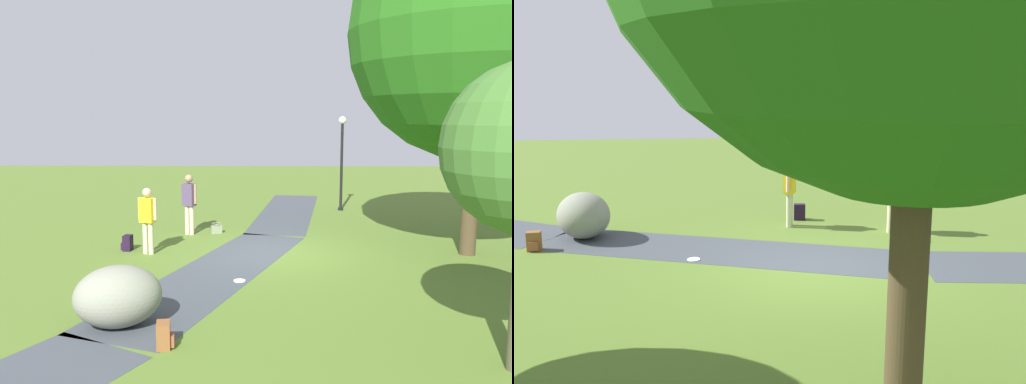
# 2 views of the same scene
# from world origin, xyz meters

# --- Properties ---
(ground_plane) EXTENTS (48.00, 48.00, 0.00)m
(ground_plane) POSITION_xyz_m (0.00, 0.00, 0.00)
(ground_plane) COLOR #547129
(footpath_segment_near) EXTENTS (8.18, 2.93, 0.01)m
(footpath_segment_near) POSITION_xyz_m (-6.04, 0.45, 0.00)
(footpath_segment_near) COLOR #40464D
(footpath_segment_near) RESTS_ON ground
(footpath_segment_mid) EXTENTS (8.15, 4.42, 0.01)m
(footpath_segment_mid) POSITION_xyz_m (1.69, -1.45, 0.00)
(footpath_segment_mid) COLOR #40464D
(footpath_segment_mid) RESTS_ON ground
(large_shade_tree) EXTENTS (6.21, 6.21, 8.56)m
(large_shade_tree) POSITION_xyz_m (-0.03, 4.70, 5.44)
(large_shade_tree) COLOR #483923
(large_shade_tree) RESTS_ON ground
(lamp_post) EXTENTS (0.28, 0.28, 3.42)m
(lamp_post) POSITION_xyz_m (-6.38, 2.42, 2.12)
(lamp_post) COLOR black
(lamp_post) RESTS_ON ground
(lawn_boulder) EXTENTS (1.59, 1.76, 1.02)m
(lawn_boulder) POSITION_xyz_m (4.75, -2.78, 0.51)
(lawn_boulder) COLOR gray
(lawn_boulder) RESTS_ON ground
(woman_with_handbag) EXTENTS (0.38, 0.47, 1.76)m
(woman_with_handbag) POSITION_xyz_m (-2.20, -2.57, 1.03)
(woman_with_handbag) COLOR beige
(woman_with_handbag) RESTS_ON ground
(man_near_boulder) EXTENTS (0.35, 0.49, 1.67)m
(man_near_boulder) POSITION_xyz_m (0.05, -3.30, 0.97)
(man_near_boulder) COLOR beige
(man_near_boulder) RESTS_ON ground
(handbag_on_grass) EXTENTS (0.35, 0.35, 0.31)m
(handbag_on_grass) POSITION_xyz_m (-2.37, -1.80, 0.14)
(handbag_on_grass) COLOR gray
(handbag_on_grass) RESTS_ON ground
(backpack_by_boulder) EXTENTS (0.31, 0.29, 0.40)m
(backpack_by_boulder) POSITION_xyz_m (5.57, -1.88, 0.19)
(backpack_by_boulder) COLOR brown
(backpack_by_boulder) RESTS_ON ground
(spare_backpack_on_lawn) EXTENTS (0.30, 0.28, 0.40)m
(spare_backpack_on_lawn) POSITION_xyz_m (-0.28, -3.92, 0.19)
(spare_backpack_on_lawn) COLOR black
(spare_backpack_on_lawn) RESTS_ON ground
(frisbee_on_grass) EXTENTS (0.26, 0.26, 0.02)m
(frisbee_on_grass) POSITION_xyz_m (2.28, -0.90, 0.01)
(frisbee_on_grass) COLOR white
(frisbee_on_grass) RESTS_ON ground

